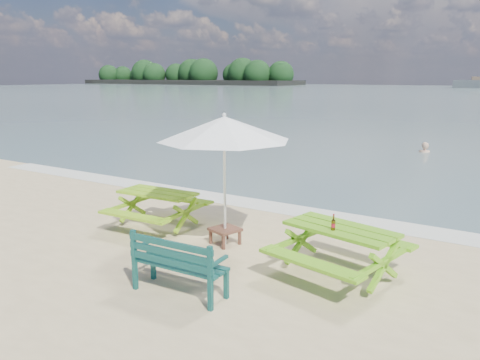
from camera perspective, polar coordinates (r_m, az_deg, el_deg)
The scene contains 9 objects.
foam_strip at distance 11.55m, azimuth 6.06°, elevation -3.59°, with size 22.00×0.90×0.01m, color silver.
island_headland at distance 185.26m, azimuth -6.53°, elevation 12.54°, with size 90.00×22.00×7.60m.
picnic_table_left at distance 10.23m, azimuth -9.93°, elevation -3.65°, with size 1.76×1.93×0.80m.
picnic_table_right at distance 7.84m, azimuth 12.05°, elevation -8.69°, with size 2.14×2.29×0.84m.
park_bench at distance 7.21m, azimuth -7.34°, elevation -11.52°, with size 1.50×0.57×0.91m.
side_table at distance 9.16m, azimuth -1.83°, elevation -6.81°, with size 0.63×0.63×0.33m.
patio_umbrella at distance 8.69m, azimuth -1.93°, elevation 6.27°, with size 3.16×3.16×2.49m.
beer_bottle at distance 7.50m, azimuth 11.30°, elevation -5.39°, with size 0.07×0.07×0.26m.
swimmer at distance 21.75m, azimuth 21.45°, elevation 2.09°, with size 0.70×0.54×1.72m.
Camera 1 is at (4.80, -5.41, 3.21)m, focal length 35.00 mm.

